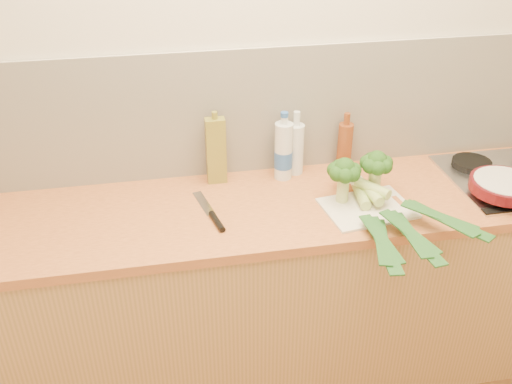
% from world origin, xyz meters
% --- Properties ---
extents(room_shell, '(3.50, 3.50, 3.50)m').
position_xyz_m(room_shell, '(0.00, 1.49, 1.17)').
color(room_shell, beige).
rests_on(room_shell, ground).
extents(counter, '(3.20, 0.62, 0.90)m').
position_xyz_m(counter, '(0.00, 1.20, 0.45)').
color(counter, tan).
rests_on(counter, ground).
extents(chopping_board, '(0.37, 0.29, 0.01)m').
position_xyz_m(chopping_board, '(0.31, 1.09, 0.91)').
color(chopping_board, white).
rests_on(chopping_board, counter).
extents(broccoli_left, '(0.13, 0.13, 0.19)m').
position_xyz_m(broccoli_left, '(0.22, 1.15, 1.04)').
color(broccoli_left, '#B0BD6E').
rests_on(broccoli_left, chopping_board).
extents(broccoli_right, '(0.13, 0.13, 0.19)m').
position_xyz_m(broccoli_right, '(0.36, 1.18, 1.04)').
color(broccoli_right, '#B0BD6E').
rests_on(broccoli_right, chopping_board).
extents(leek_front, '(0.14, 0.70, 0.04)m').
position_xyz_m(leek_front, '(0.29, 1.07, 0.93)').
color(leek_front, white).
rests_on(leek_front, chopping_board).
extents(leek_mid, '(0.15, 0.67, 0.04)m').
position_xyz_m(leek_mid, '(0.34, 1.05, 0.95)').
color(leek_mid, white).
rests_on(leek_mid, chopping_board).
extents(leek_back, '(0.42, 0.59, 0.04)m').
position_xyz_m(leek_back, '(0.38, 1.07, 0.97)').
color(leek_back, white).
rests_on(leek_back, chopping_board).
extents(chefs_knife, '(0.10, 0.31, 0.02)m').
position_xyz_m(chefs_knife, '(-0.29, 1.13, 0.91)').
color(chefs_knife, silver).
rests_on(chefs_knife, counter).
extents(skillet, '(0.40, 0.27, 0.05)m').
position_xyz_m(skillet, '(0.87, 1.06, 0.96)').
color(skillet, '#500D12').
rests_on(skillet, gas_hob).
extents(oil_tin, '(0.08, 0.05, 0.31)m').
position_xyz_m(oil_tin, '(-0.24, 1.42, 1.04)').
color(oil_tin, olive).
rests_on(oil_tin, counter).
extents(glass_bottle, '(0.07, 0.07, 0.28)m').
position_xyz_m(glass_bottle, '(0.10, 1.43, 1.02)').
color(glass_bottle, silver).
rests_on(glass_bottle, counter).
extents(amber_bottle, '(0.06, 0.06, 0.26)m').
position_xyz_m(amber_bottle, '(0.32, 1.44, 1.01)').
color(amber_bottle, brown).
rests_on(amber_bottle, counter).
extents(water_bottle, '(0.08, 0.08, 0.28)m').
position_xyz_m(water_bottle, '(0.04, 1.40, 1.02)').
color(water_bottle, silver).
rests_on(water_bottle, counter).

